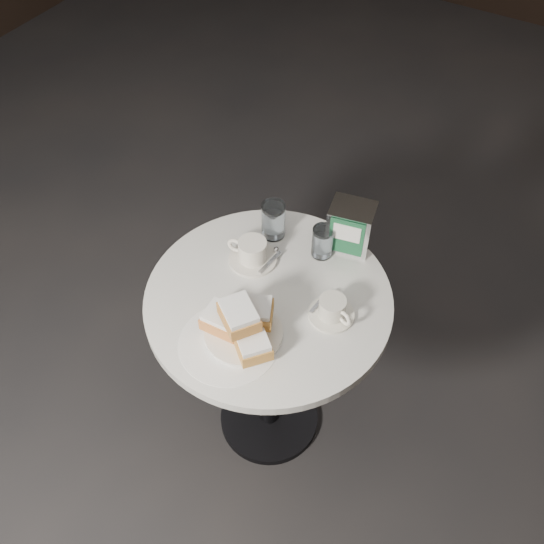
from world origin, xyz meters
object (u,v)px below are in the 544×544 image
(coffee_cup_left, at_px, (252,252))
(water_glass_left, at_px, (273,221))
(coffee_cup_right, at_px, (332,309))
(cafe_table, at_px, (269,336))
(beignet_plate, at_px, (242,325))
(napkin_dispenser, at_px, (351,227))
(water_glass_right, at_px, (322,242))

(coffee_cup_left, relative_size, water_glass_left, 1.41)
(water_glass_left, bearing_deg, coffee_cup_right, -32.11)
(cafe_table, xyz_separation_m, beignet_plate, (0.01, -0.15, 0.25))
(water_glass_left, xyz_separation_m, napkin_dispenser, (0.22, 0.08, 0.02))
(cafe_table, bearing_deg, beignet_plate, -85.71)
(coffee_cup_left, height_order, napkin_dispenser, napkin_dispenser)
(beignet_plate, bearing_deg, water_glass_left, 108.60)
(beignet_plate, distance_m, water_glass_right, 0.37)
(cafe_table, xyz_separation_m, coffee_cup_right, (0.18, 0.03, 0.23))
(cafe_table, distance_m, napkin_dispenser, 0.42)
(napkin_dispenser, bearing_deg, coffee_cup_left, -148.60)
(water_glass_left, height_order, water_glass_right, water_glass_left)
(coffee_cup_right, xyz_separation_m, water_glass_left, (-0.30, 0.19, 0.03))
(beignet_plate, height_order, water_glass_left, beignet_plate)
(cafe_table, distance_m, water_glass_left, 0.35)
(coffee_cup_right, bearing_deg, water_glass_right, 144.75)
(coffee_cup_right, relative_size, napkin_dispenser, 1.09)
(coffee_cup_left, distance_m, napkin_dispenser, 0.30)
(cafe_table, bearing_deg, water_glass_right, 76.73)
(napkin_dispenser, bearing_deg, cafe_table, -121.21)
(beignet_plate, bearing_deg, coffee_cup_left, 116.65)
(beignet_plate, relative_size, napkin_dispenser, 1.73)
(water_glass_left, bearing_deg, napkin_dispenser, 20.13)
(coffee_cup_left, relative_size, water_glass_right, 1.63)
(coffee_cup_right, bearing_deg, cafe_table, -150.39)
(beignet_plate, bearing_deg, cafe_table, 94.29)
(cafe_table, distance_m, coffee_cup_right, 0.29)
(water_glass_right, bearing_deg, beignet_plate, -96.26)
(water_glass_right, bearing_deg, cafe_table, -103.27)
(coffee_cup_left, distance_m, coffee_cup_right, 0.30)
(coffee_cup_left, relative_size, coffee_cup_right, 1.01)
(napkin_dispenser, bearing_deg, coffee_cup_right, -85.14)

